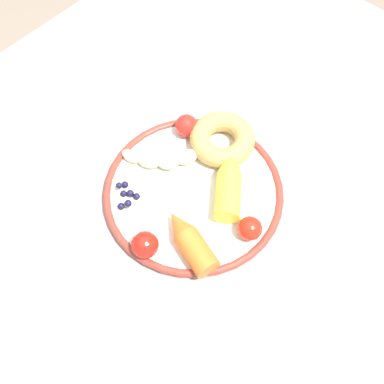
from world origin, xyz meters
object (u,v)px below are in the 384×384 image
Objects in this scene: carrot_orange at (189,241)px; tomato_far at (186,126)px; plate at (192,193)px; carrot_yellow at (229,181)px; banana at (168,158)px; donut at (222,139)px; tomato_mid at (249,229)px; tomato_near at (145,245)px; blueberry_pile at (127,195)px; dining_table at (174,203)px.

tomato_far is at bearing 43.08° from carrot_orange.
carrot_yellow is at bearing -40.57° from plate.
banana is 0.15m from carrot_orange.
carrot_orange is 1.04× the size of donut.
tomato_mid is 0.97× the size of tomato_far.
tomato_near reaches higher than tomato_mid.
tomato_far is (0.08, 0.20, 0.00)m from tomato_mid.
tomato_far reaches higher than blueberry_pile.
carrot_yellow and tomato_near have the same top height.
plate is 2.37× the size of banana.
dining_table is 26.73× the size of blueberry_pile.
carrot_yellow is 2.86× the size of blueberry_pile.
carrot_yellow is at bearing 9.95° from carrot_orange.
dining_table is 9.33× the size of carrot_yellow.
carrot_orange is 2.55× the size of blueberry_pile.
blueberry_pile is at bearing 162.41° from dining_table.
blueberry_pile is (-0.08, 0.07, 0.01)m from plate.
banana is at bearing 75.98° from plate.
banana is 3.17× the size of tomato_far.
donut is 2.67× the size of tomato_near.
carrot_orange reaches higher than blueberry_pile.
dining_table is 31.07× the size of tomato_far.
carrot_orange is at bearing -125.71° from dining_table.
dining_table is 0.18m from tomato_near.
carrot_orange is 0.19m from donut.
tomato_near reaches higher than blueberry_pile.
plate reaches higher than dining_table.
banana is at bearing -2.08° from blueberry_pile.
banana is 0.07m from tomato_far.
tomato_far is (0.07, 0.02, 0.01)m from banana.
blueberry_pile is (-0.00, 0.13, -0.01)m from carrot_orange.
tomato_far is at bearing 107.20° from donut.
donut is at bearing -27.84° from banana.
banana reaches higher than blueberry_pile.
tomato_far is (0.04, 0.12, -0.00)m from carrot_yellow.
blueberry_pile is 0.10m from tomato_near.
carrot_yellow is at bearing -8.05° from tomato_near.
plate is at bearing -93.78° from dining_table.
carrot_yellow reaches higher than plate.
tomato_mid is at bearing -112.18° from tomato_far.
donut reaches higher than dining_table.
tomato_near is 0.16m from tomato_mid.
donut is (0.17, 0.08, -0.00)m from carrot_orange.
carrot_yellow is 0.08m from donut.
banana is 1.12× the size of donut.
banana is (0.02, 0.07, 0.02)m from plate.
banana reaches higher than dining_table.
tomato_far is (0.08, 0.09, 0.02)m from plate.
banana is 0.10m from donut.
carrot_yellow is at bearing 59.87° from tomato_mid.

